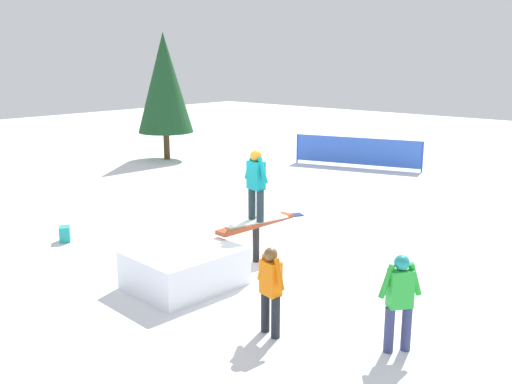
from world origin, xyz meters
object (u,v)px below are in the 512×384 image
main_rider_on_rail (256,186)px  pine_tree_far (164,83)px  bystander_orange (271,286)px  rail_feature (256,229)px  loose_snowboard_navy (278,216)px  bystander_green (400,298)px  backpack_on_snow (65,234)px

main_rider_on_rail → pine_tree_far: 12.30m
bystander_orange → pine_tree_far: (8.54, 12.60, 2.23)m
rail_feature → main_rider_on_rail: main_rider_on_rail is taller
loose_snowboard_navy → pine_tree_far: (3.59, 8.69, 2.97)m
bystander_green → pine_tree_far: 16.34m
bystander_orange → bystander_green: bearing=-141.9°
rail_feature → pine_tree_far: pine_tree_far is taller
bystander_green → backpack_on_snow: bearing=-49.9°
bystander_orange → rail_feature: bearing=-32.4°
main_rider_on_rail → loose_snowboard_navy: main_rider_on_rail is taller
loose_snowboard_navy → backpack_on_snow: (-4.64, 2.26, 0.16)m
bystander_orange → backpack_on_snow: 6.20m
rail_feature → main_rider_on_rail: size_ratio=1.31×
bystander_orange → pine_tree_far: bearing=-22.1°
loose_snowboard_navy → backpack_on_snow: size_ratio=3.81×
loose_snowboard_navy → bystander_green: bearing=82.1°
bystander_orange → loose_snowboard_navy: (4.94, 3.91, -0.74)m
rail_feature → bystander_green: size_ratio=1.35×
rail_feature → backpack_on_snow: bearing=118.5°
loose_snowboard_navy → pine_tree_far: bearing=-83.5°
rail_feature → bystander_orange: bystander_orange is taller
bystander_orange → loose_snowboard_navy: bystander_orange is taller
backpack_on_snow → bystander_green: bearing=-143.0°
bystander_orange → pine_tree_far: size_ratio=0.27×
backpack_on_snow → main_rider_on_rail: bearing=-121.8°
main_rider_on_rail → bystander_orange: bearing=-122.4°
main_rider_on_rail → loose_snowboard_navy: bearing=43.8°
main_rider_on_rail → backpack_on_snow: bearing=127.0°
rail_feature → bystander_orange: (-2.15, -2.19, 0.08)m
pine_tree_far → rail_feature: bearing=-121.5°
loose_snowboard_navy → rail_feature: bearing=60.7°
main_rider_on_rail → pine_tree_far: size_ratio=0.29×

